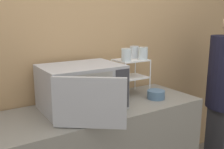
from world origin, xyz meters
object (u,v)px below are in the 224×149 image
object	(u,v)px
dish_rack	(131,69)
glass_front_left	(126,55)
glass_back_right	(134,52)
microwave	(82,88)
bowl	(156,95)
glass_front_right	(143,53)

from	to	relation	value
dish_rack	glass_front_left	world-z (taller)	glass_front_left
glass_back_right	dish_rack	bearing A→B (deg)	-144.10
glass_front_left	glass_back_right	size ratio (longest dim) A/B	1.00
microwave	bowl	xyz separation A→B (m)	(0.63, -0.11, -0.13)
microwave	bowl	world-z (taller)	microwave
dish_rack	glass_back_right	bearing A→B (deg)	35.90
dish_rack	glass_front_left	bearing A→B (deg)	-148.57
dish_rack	bowl	xyz separation A→B (m)	(0.11, -0.22, -0.19)
dish_rack	glass_front_left	distance (m)	0.18
microwave	dish_rack	distance (m)	0.54
glass_front_left	microwave	bearing A→B (deg)	-172.86
bowl	glass_front_right	bearing A→B (deg)	97.44
glass_front_left	glass_back_right	xyz separation A→B (m)	(0.17, 0.11, 0.00)
microwave	glass_front_left	world-z (taller)	glass_front_left
microwave	dish_rack	bearing A→B (deg)	11.67
glass_back_right	glass_front_right	size ratio (longest dim) A/B	1.00
glass_front_left	glass_front_right	xyz separation A→B (m)	(0.17, -0.00, 0.00)
glass_front_left	glass_front_right	distance (m)	0.17
glass_front_left	bowl	size ratio (longest dim) A/B	0.73
glass_back_right	glass_front_right	bearing A→B (deg)	-86.98
glass_front_left	bowl	distance (m)	0.42
dish_rack	bowl	bearing A→B (deg)	-63.70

